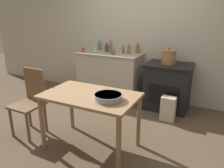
# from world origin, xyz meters

# --- Properties ---
(ground_plane) EXTENTS (14.00, 14.00, 0.00)m
(ground_plane) POSITION_xyz_m (0.00, 0.00, 0.00)
(ground_plane) COLOR brown
(wall_back) EXTENTS (8.00, 0.07, 2.55)m
(wall_back) POSITION_xyz_m (0.00, 1.58, 1.27)
(wall_back) COLOR beige
(wall_back) RESTS_ON ground_plane
(counter_cabinet) EXTENTS (1.27, 0.63, 0.94)m
(counter_cabinet) POSITION_xyz_m (-0.47, 1.25, 0.47)
(counter_cabinet) COLOR beige
(counter_cabinet) RESTS_ON ground_plane
(stove) EXTENTS (0.80, 0.64, 0.84)m
(stove) POSITION_xyz_m (0.71, 1.25, 0.42)
(stove) COLOR black
(stove) RESTS_ON ground_plane
(work_table) EXTENTS (1.17, 0.72, 0.75)m
(work_table) POSITION_xyz_m (0.12, -0.45, 0.64)
(work_table) COLOR #A87F56
(work_table) RESTS_ON ground_plane
(chair) EXTENTS (0.41, 0.41, 0.95)m
(chair) POSITION_xyz_m (-0.86, -0.50, 0.51)
(chair) COLOR brown
(chair) RESTS_ON ground_plane
(flour_sack) EXTENTS (0.23, 0.16, 0.41)m
(flour_sack) POSITION_xyz_m (0.85, 0.76, 0.20)
(flour_sack) COLOR beige
(flour_sack) RESTS_ON ground_plane
(stock_pot) EXTENTS (0.25, 0.25, 0.27)m
(stock_pot) POSITION_xyz_m (0.70, 1.21, 0.97)
(stock_pot) COLOR #B77A47
(stock_pot) RESTS_ON stove
(mixing_bowl_large) EXTENTS (0.33, 0.33, 0.07)m
(mixing_bowl_large) POSITION_xyz_m (0.40, -0.51, 0.79)
(mixing_bowl_large) COLOR #93A8B2
(mixing_bowl_large) RESTS_ON work_table
(bottle_far_left) EXTENTS (0.08, 0.08, 0.19)m
(bottle_far_left) POSITION_xyz_m (-0.59, 1.33, 1.02)
(bottle_far_left) COLOR #3D5675
(bottle_far_left) RESTS_ON counter_cabinet
(bottle_left) EXTENTS (0.08, 0.08, 0.21)m
(bottle_left) POSITION_xyz_m (0.03, 1.45, 1.02)
(bottle_left) COLOR olive
(bottle_left) RESTS_ON counter_cabinet
(bottle_mid_left) EXTENTS (0.06, 0.06, 0.20)m
(bottle_mid_left) POSITION_xyz_m (-0.85, 1.49, 1.02)
(bottle_mid_left) COLOR #517F5B
(bottle_mid_left) RESTS_ON counter_cabinet
(bottle_center_left) EXTENTS (0.08, 0.08, 0.26)m
(bottle_center_left) POSITION_xyz_m (-0.47, 1.28, 1.04)
(bottle_center_left) COLOR olive
(bottle_center_left) RESTS_ON counter_cabinet
(bottle_center) EXTENTS (0.06, 0.06, 0.17)m
(bottle_center) POSITION_xyz_m (-0.21, 1.31, 1.01)
(bottle_center) COLOR olive
(bottle_center) RESTS_ON counter_cabinet
(bottle_center_right) EXTENTS (0.06, 0.06, 0.20)m
(bottle_center_right) POSITION_xyz_m (-0.09, 1.32, 1.02)
(bottle_center_right) COLOR olive
(bottle_center_right) RESTS_ON counter_cabinet
(cup_mid_right) EXTENTS (0.08, 0.08, 0.09)m
(cup_mid_right) POSITION_xyz_m (-0.35, 1.14, 0.99)
(cup_mid_right) COLOR #B74C42
(cup_mid_right) RESTS_ON counter_cabinet
(cup_right) EXTENTS (0.07, 0.07, 0.09)m
(cup_right) POSITION_xyz_m (-0.99, 1.08, 0.99)
(cup_right) COLOR #B74C42
(cup_right) RESTS_ON counter_cabinet
(cup_far_right) EXTENTS (0.08, 0.08, 0.08)m
(cup_far_right) POSITION_xyz_m (-0.73, 1.12, 0.98)
(cup_far_right) COLOR beige
(cup_far_right) RESTS_ON counter_cabinet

